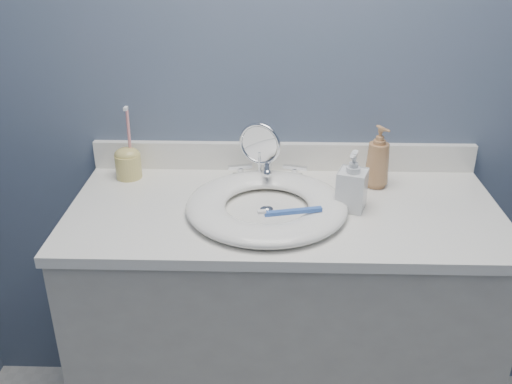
{
  "coord_description": "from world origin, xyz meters",
  "views": [
    {
      "loc": [
        -0.04,
        -0.46,
        1.63
      ],
      "look_at": [
        -0.08,
        0.94,
        0.94
      ],
      "focal_mm": 40.0,
      "sensor_mm": 36.0,
      "label": 1
    }
  ],
  "objects_px": {
    "makeup_mirror": "(260,151)",
    "soap_bottle_amber": "(378,157)",
    "soap_bottle_clear": "(352,181)",
    "toothbrush_holder": "(128,162)"
  },
  "relations": [
    {
      "from": "soap_bottle_amber",
      "to": "soap_bottle_clear",
      "type": "relative_size",
      "value": 1.11
    },
    {
      "from": "soap_bottle_amber",
      "to": "soap_bottle_clear",
      "type": "height_order",
      "value": "soap_bottle_amber"
    },
    {
      "from": "makeup_mirror",
      "to": "soap_bottle_amber",
      "type": "distance_m",
      "value": 0.35
    },
    {
      "from": "makeup_mirror",
      "to": "soap_bottle_clear",
      "type": "relative_size",
      "value": 1.14
    },
    {
      "from": "makeup_mirror",
      "to": "soap_bottle_amber",
      "type": "relative_size",
      "value": 1.03
    },
    {
      "from": "makeup_mirror",
      "to": "soap_bottle_amber",
      "type": "height_order",
      "value": "makeup_mirror"
    },
    {
      "from": "makeup_mirror",
      "to": "soap_bottle_clear",
      "type": "height_order",
      "value": "makeup_mirror"
    },
    {
      "from": "makeup_mirror",
      "to": "toothbrush_holder",
      "type": "height_order",
      "value": "toothbrush_holder"
    },
    {
      "from": "toothbrush_holder",
      "to": "soap_bottle_clear",
      "type": "bearing_deg",
      "value": -15.82
    },
    {
      "from": "toothbrush_holder",
      "to": "soap_bottle_amber",
      "type": "bearing_deg",
      "value": -3.07
    }
  ]
}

